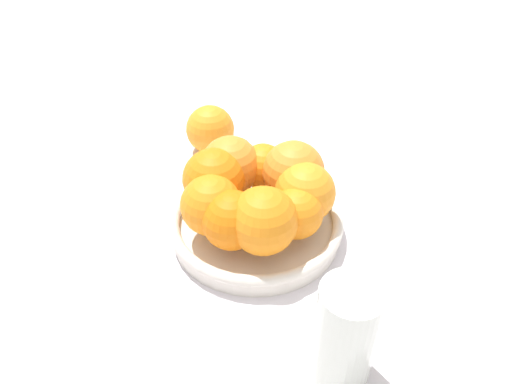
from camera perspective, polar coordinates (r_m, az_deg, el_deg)
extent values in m
plane|color=silver|center=(0.68, 0.00, -4.61)|extent=(4.00, 4.00, 0.00)
cylinder|color=silver|center=(0.67, 0.00, -4.07)|extent=(0.22, 0.22, 0.02)
torus|color=silver|center=(0.66, 0.00, -3.06)|extent=(0.23, 0.23, 0.01)
sphere|color=orange|center=(0.63, 5.62, -0.07)|extent=(0.08, 0.08, 0.08)
sphere|color=orange|center=(0.66, 4.28, 2.33)|extent=(0.08, 0.08, 0.08)
sphere|color=orange|center=(0.69, 0.81, 2.93)|extent=(0.06, 0.06, 0.06)
sphere|color=orange|center=(0.67, -2.94, 3.06)|extent=(0.08, 0.08, 0.08)
sphere|color=orange|center=(0.65, -4.84, 1.45)|extent=(0.08, 0.08, 0.08)
sphere|color=orange|center=(0.61, -5.15, -1.52)|extent=(0.08, 0.08, 0.08)
sphere|color=orange|center=(0.59, -2.81, -3.23)|extent=(0.07, 0.07, 0.07)
sphere|color=orange|center=(0.59, 1.22, -3.26)|extent=(0.08, 0.08, 0.08)
sphere|color=orange|center=(0.61, 4.68, -2.41)|extent=(0.07, 0.07, 0.07)
sphere|color=orange|center=(0.82, -5.25, 7.14)|extent=(0.08, 0.08, 0.08)
cylinder|color=silver|center=(0.50, 10.18, -15.67)|extent=(0.06, 0.06, 0.12)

